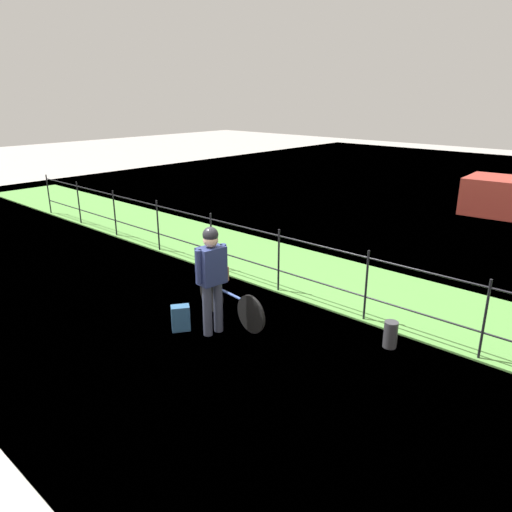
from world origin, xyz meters
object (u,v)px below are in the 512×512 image
object	(u,v)px
terrier_dog	(216,262)
backpack_on_paving	(181,318)
cyclist_person	(212,272)
bicycle_main	(229,302)
mooring_bollard	(390,334)
wooden_crate	(215,273)

from	to	relation	value
terrier_dog	backpack_on_paving	distance (m)	1.06
cyclist_person	backpack_on_paving	bearing A→B (deg)	-148.50
bicycle_main	mooring_bollard	world-z (taller)	bicycle_main
bicycle_main	wooden_crate	xyz separation A→B (m)	(-0.37, 0.04, 0.40)
wooden_crate	backpack_on_paving	distance (m)	0.94
terrier_dog	cyclist_person	size ratio (longest dim) A/B	0.19
terrier_dog	backpack_on_paving	world-z (taller)	terrier_dog
cyclist_person	wooden_crate	bearing A→B (deg)	133.52
terrier_dog	cyclist_person	world-z (taller)	cyclist_person
mooring_bollard	wooden_crate	bearing A→B (deg)	-161.35
wooden_crate	cyclist_person	distance (m)	0.76
bicycle_main	terrier_dog	world-z (taller)	terrier_dog
backpack_on_paving	wooden_crate	bearing A→B (deg)	-142.31
wooden_crate	terrier_dog	world-z (taller)	terrier_dog
cyclist_person	mooring_bollard	xyz separation A→B (m)	(2.21, 1.42, -0.80)
terrier_dog	backpack_on_paving	size ratio (longest dim) A/B	0.80
terrier_dog	mooring_bollard	bearing A→B (deg)	18.87
bicycle_main	terrier_dog	size ratio (longest dim) A/B	5.06
wooden_crate	mooring_bollard	world-z (taller)	wooden_crate
bicycle_main	wooden_crate	size ratio (longest dim) A/B	4.35
bicycle_main	wooden_crate	world-z (taller)	wooden_crate
cyclist_person	backpack_on_paving	xyz separation A→B (m)	(-0.44, -0.27, -0.80)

